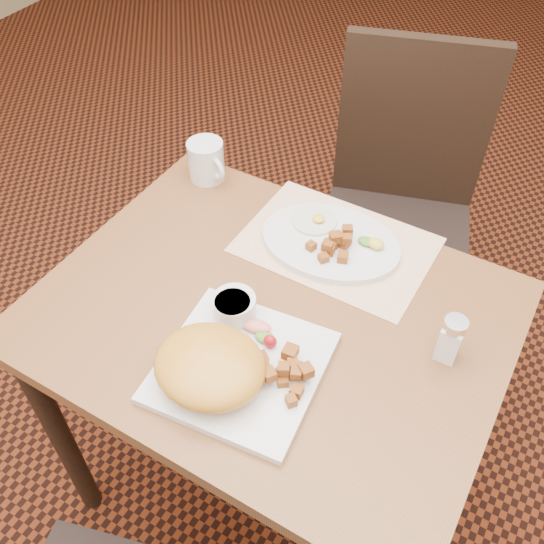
{
  "coord_description": "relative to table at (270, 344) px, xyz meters",
  "views": [
    {
      "loc": [
        0.39,
        -0.66,
        1.66
      ],
      "look_at": [
        -0.02,
        0.03,
        0.82
      ],
      "focal_mm": 40.0,
      "sensor_mm": 36.0,
      "label": 1
    }
  ],
  "objects": [
    {
      "name": "placemat",
      "position": [
        0.03,
        0.23,
        0.11
      ],
      "size": [
        0.4,
        0.28,
        0.0
      ],
      "primitive_type": "cube",
      "rotation": [
        0.0,
        0.0,
        -0.01
      ],
      "color": "white",
      "rests_on": "table"
    },
    {
      "name": "chair_far",
      "position": [
        0.02,
        0.71,
        -0.1
      ],
      "size": [
        0.53,
        0.54,
        0.97
      ],
      "rotation": [
        0.0,
        0.0,
        3.44
      ],
      "color": "black",
      "rests_on": "ground"
    },
    {
      "name": "garnish_sq",
      "position": [
        0.02,
        -0.07,
        0.14
      ],
      "size": [
        0.09,
        0.05,
        0.03
      ],
      "color": "#387223",
      "rests_on": "plate_square"
    },
    {
      "name": "home_fries_sq",
      "position": [
        0.1,
        -0.13,
        0.14
      ],
      "size": [
        0.12,
        0.1,
        0.04
      ],
      "color": "#9C5219",
      "rests_on": "plate_square"
    },
    {
      "name": "garnish_ov",
      "position": [
        0.1,
        0.25,
        0.14
      ],
      "size": [
        0.06,
        0.04,
        0.02
      ],
      "color": "#387223",
      "rests_on": "plate_oval"
    },
    {
      "name": "plate_square",
      "position": [
        0.03,
        -0.15,
        0.12
      ],
      "size": [
        0.31,
        0.31,
        0.02
      ],
      "primitive_type": "cube",
      "rotation": [
        0.0,
        0.0,
        0.11
      ],
      "color": "silver",
      "rests_on": "table"
    },
    {
      "name": "ramekin",
      "position": [
        -0.05,
        -0.05,
        0.15
      ],
      "size": [
        0.08,
        0.08,
        0.05
      ],
      "color": "silver",
      "rests_on": "plate_square"
    },
    {
      "name": "salt_shaker",
      "position": [
        0.33,
        0.07,
        0.16
      ],
      "size": [
        0.04,
        0.04,
        0.1
      ],
      "color": "white",
      "rests_on": "table"
    },
    {
      "name": "ground",
      "position": [
        0.0,
        0.0,
        -0.64
      ],
      "size": [
        8.0,
        8.0,
        0.0
      ],
      "primitive_type": "plane",
      "color": "black",
      "rests_on": "ground"
    },
    {
      "name": "fried_egg",
      "position": [
        -0.04,
        0.26,
        0.13
      ],
      "size": [
        0.1,
        0.1,
        0.02
      ],
      "color": "white",
      "rests_on": "plate_oval"
    },
    {
      "name": "home_fries_ov",
      "position": [
        0.04,
        0.2,
        0.14
      ],
      "size": [
        0.1,
        0.11,
        0.04
      ],
      "color": "#9C5219",
      "rests_on": "plate_oval"
    },
    {
      "name": "coffee_mug",
      "position": [
        -0.35,
        0.29,
        0.16
      ],
      "size": [
        0.11,
        0.09,
        0.1
      ],
      "color": "silver",
      "rests_on": "table"
    },
    {
      "name": "plate_oval",
      "position": [
        0.02,
        0.22,
        0.12
      ],
      "size": [
        0.33,
        0.26,
        0.02
      ],
      "primitive_type": null,
      "rotation": [
        0.0,
        0.0,
        0.1
      ],
      "color": "silver",
      "rests_on": "placemat"
    },
    {
      "name": "table",
      "position": [
        0.0,
        0.0,
        0.0
      ],
      "size": [
        0.9,
        0.7,
        0.75
      ],
      "color": "brown",
      "rests_on": "ground"
    },
    {
      "name": "hollandaise_mound",
      "position": [
        -0.01,
        -0.2,
        0.16
      ],
      "size": [
        0.2,
        0.18,
        0.07
      ],
      "color": "gold",
      "rests_on": "plate_square"
    }
  ]
}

